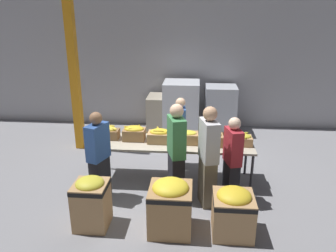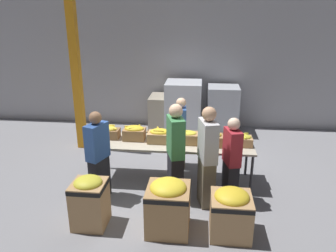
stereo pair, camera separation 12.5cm
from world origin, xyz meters
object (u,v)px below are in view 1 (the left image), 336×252
object	(u,v)px
banana_box_1	(134,133)
pallet_stack_2	(164,114)
sorting_table	(172,144)
pallet_stack_1	(220,110)
donation_bin_2	(233,210)
donation_bin_0	(91,201)
volunteer_3	(232,161)
volunteer_1	(176,153)
donation_bin_1	(170,204)
pallet_stack_0	(181,108)
banana_box_0	(108,132)
volunteer_2	(208,157)
banana_box_4	(211,138)
banana_box_2	(160,136)
volunteer_4	(180,133)
banana_box_5	(242,139)
banana_box_3	(187,137)
support_pillar	(74,67)
volunteer_0	(99,157)

from	to	relation	value
banana_box_1	pallet_stack_2	distance (m)	2.82
sorting_table	pallet_stack_1	size ratio (longest dim) A/B	2.38
sorting_table	donation_bin_2	distance (m)	1.95
donation_bin_0	volunteer_3	bearing A→B (deg)	22.75
volunteer_1	donation_bin_1	distance (m)	1.04
volunteer_3	pallet_stack_2	xyz separation A→B (m)	(-1.52, 3.51, -0.27)
pallet_stack_0	pallet_stack_2	world-z (taller)	pallet_stack_0
banana_box_0	volunteer_2	world-z (taller)	volunteer_2
sorting_table	volunteer_2	xyz separation A→B (m)	(0.67, -0.80, 0.11)
banana_box_4	pallet_stack_1	size ratio (longest dim) A/B	0.34
volunteer_2	donation_bin_1	distance (m)	1.08
banana_box_2	donation_bin_1	distance (m)	1.71
volunteer_4	donation_bin_2	size ratio (longest dim) A/B	2.06
pallet_stack_1	banana_box_2	bearing A→B (deg)	-114.91
banana_box_2	banana_box_4	bearing A→B (deg)	-3.18
banana_box_4	donation_bin_0	world-z (taller)	banana_box_4
banana_box_5	banana_box_2	bearing A→B (deg)	-179.96
banana_box_1	volunteer_2	xyz separation A→B (m)	(1.43, -0.88, -0.08)
banana_box_1	donation_bin_2	bearing A→B (deg)	-43.13
volunteer_4	banana_box_3	bearing A→B (deg)	9.30
support_pillar	volunteer_1	bearing A→B (deg)	-40.45
volunteer_2	volunteer_4	xyz separation A→B (m)	(-0.55, 1.44, -0.11)
donation_bin_1	banana_box_5	bearing A→B (deg)	52.52
volunteer_3	sorting_table	bearing A→B (deg)	43.80
banana_box_3	donation_bin_0	distance (m)	2.20
donation_bin_1	support_pillar	bearing A→B (deg)	128.87
banana_box_4	donation_bin_1	world-z (taller)	banana_box_4
sorting_table	volunteer_4	size ratio (longest dim) A/B	2.02
sorting_table	volunteer_3	world-z (taller)	volunteer_3
banana_box_2	banana_box_4	distance (m)	0.98
support_pillar	donation_bin_0	bearing A→B (deg)	-67.75
donation_bin_1	pallet_stack_2	xyz separation A→B (m)	(-0.52, 4.44, 0.05)
banana_box_4	banana_box_5	xyz separation A→B (m)	(0.58, 0.06, -0.02)
banana_box_2	banana_box_4	xyz separation A→B (m)	(0.98, -0.05, -0.00)
banana_box_4	volunteer_3	world-z (taller)	volunteer_3
banana_box_4	volunteer_0	distance (m)	2.11
banana_box_4	volunteer_1	size ratio (longest dim) A/B	0.25
volunteer_4	pallet_stack_0	distance (m)	2.10
volunteer_2	donation_bin_2	xyz separation A→B (m)	(0.37, -0.81, -0.48)
sorting_table	banana_box_3	xyz separation A→B (m)	(0.29, -0.00, 0.17)
support_pillar	banana_box_5	bearing A→B (deg)	-21.91
banana_box_5	donation_bin_2	xyz separation A→B (m)	(-0.29, -1.60, -0.53)
donation_bin_2	support_pillar	distance (m)	4.90
donation_bin_2	pallet_stack_0	size ratio (longest dim) A/B	0.52
banana_box_0	volunteer_1	xyz separation A→B (m)	(1.42, -0.76, -0.06)
pallet_stack_0	pallet_stack_2	size ratio (longest dim) A/B	1.42
banana_box_0	volunteer_3	distance (m)	2.52
pallet_stack_2	sorting_table	bearing A→B (deg)	-81.45
volunteer_4	pallet_stack_2	xyz separation A→B (m)	(-0.55, 2.20, -0.26)
volunteer_2	volunteer_3	size ratio (longest dim) A/B	1.14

